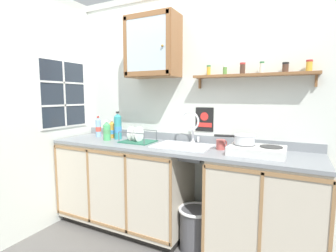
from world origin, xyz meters
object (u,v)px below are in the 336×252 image
at_px(sink, 184,146).
at_px(bottle_water_blue_1, 98,128).
at_px(mug, 221,144).
at_px(hot_plate_stove, 257,150).
at_px(warning_sign, 204,120).
at_px(bottle_juice_amber_0, 112,130).
at_px(bottle_detergent_teal_3, 118,127).
at_px(saucepan, 244,139).
at_px(wall_cabinet, 153,47).
at_px(bottle_soda_green_2, 107,131).
at_px(dish_rack, 137,139).
at_px(trash_bin, 195,228).

height_order(sink, bottle_water_blue_1, sink).
relative_size(sink, mug, 4.99).
height_order(sink, hot_plate_stove, sink).
bearing_deg(hot_plate_stove, warning_sign, 151.65).
distance_m(bottle_juice_amber_0, bottle_water_blue_1, 0.20).
bearing_deg(bottle_detergent_teal_3, saucepan, -2.88).
distance_m(bottle_detergent_teal_3, wall_cabinet, 0.96).
bearing_deg(bottle_water_blue_1, bottle_soda_green_2, -29.59).
relative_size(hot_plate_stove, bottle_water_blue_1, 1.81).
xyz_separation_m(hot_plate_stove, bottle_juice_amber_0, (-1.64, 0.14, 0.06)).
relative_size(bottle_detergent_teal_3, wall_cabinet, 0.50).
height_order(bottle_detergent_teal_3, warning_sign, warning_sign).
distance_m(sink, dish_rack, 0.53).
height_order(hot_plate_stove, bottle_juice_amber_0, bottle_juice_amber_0).
relative_size(hot_plate_stove, saucepan, 1.30).
height_order(bottle_juice_amber_0, wall_cabinet, wall_cabinet).
xyz_separation_m(bottle_water_blue_1, wall_cabinet, (0.74, 0.05, 0.89)).
bearing_deg(bottle_juice_amber_0, bottle_detergent_teal_3, -19.66).
xyz_separation_m(bottle_water_blue_1, dish_rack, (0.61, -0.08, -0.07)).
height_order(bottle_soda_green_2, bottle_detergent_teal_3, bottle_detergent_teal_3).
bearing_deg(hot_plate_stove, sink, 175.14).
distance_m(hot_plate_stove, dish_rack, 1.22).
distance_m(sink, bottle_water_blue_1, 1.15).
relative_size(wall_cabinet, warning_sign, 2.56).
relative_size(hot_plate_stove, bottle_detergent_teal_3, 1.43).
xyz_separation_m(hot_plate_stove, wall_cabinet, (-1.10, 0.17, 0.96)).
xyz_separation_m(sink, bottle_detergent_teal_3, (-0.83, 0.04, 0.14)).
distance_m(dish_rack, wall_cabinet, 0.98).
bearing_deg(mug, hot_plate_stove, -12.01).
xyz_separation_m(saucepan, bottle_water_blue_1, (-1.72, 0.10, -0.01)).
relative_size(bottle_detergent_teal_3, trash_bin, 0.77).
height_order(bottle_soda_green_2, wall_cabinet, wall_cabinet).
bearing_deg(bottle_detergent_teal_3, dish_rack, -10.95).
bearing_deg(bottle_soda_green_2, hot_plate_stove, 0.84).
bearing_deg(bottle_juice_amber_0, saucepan, -4.25).
distance_m(mug, warning_sign, 0.39).
relative_size(bottle_soda_green_2, bottle_detergent_teal_3, 0.71).
height_order(bottle_water_blue_1, wall_cabinet, wall_cabinet).
relative_size(saucepan, warning_sign, 1.40).
distance_m(bottle_soda_green_2, dish_rack, 0.37).
height_order(sink, trash_bin, sink).
xyz_separation_m(dish_rack, warning_sign, (0.65, 0.27, 0.21)).
height_order(dish_rack, trash_bin, dish_rack).
bearing_deg(bottle_soda_green_2, wall_cabinet, 21.44).
bearing_deg(bottle_water_blue_1, bottle_juice_amber_0, 4.85).
distance_m(sink, bottle_detergent_teal_3, 0.85).
relative_size(bottle_juice_amber_0, bottle_soda_green_2, 0.97).
relative_size(mug, warning_sign, 0.44).
height_order(mug, warning_sign, warning_sign).
xyz_separation_m(bottle_water_blue_1, bottle_detergent_teal_3, (0.31, -0.03, 0.03)).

